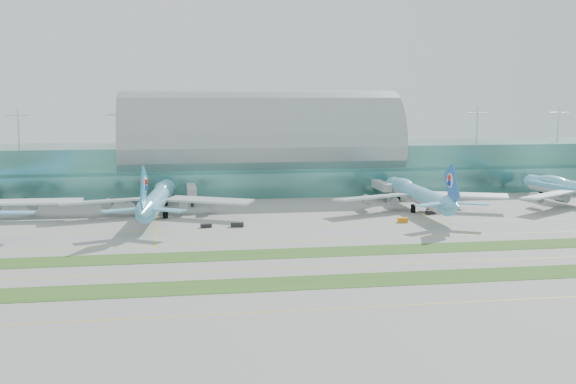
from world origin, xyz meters
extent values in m
plane|color=gray|center=(0.00, 0.00, 0.00)|extent=(700.00, 700.00, 0.00)
cube|color=#3D7A75|center=(0.00, 130.00, 10.00)|extent=(340.00, 42.00, 20.00)
cube|color=#3D7A75|center=(0.00, 106.00, 5.00)|extent=(340.00, 8.00, 10.00)
ellipsoid|color=#9EA5A8|center=(0.00, 130.00, 20.00)|extent=(340.00, 46.20, 16.17)
cylinder|color=white|center=(0.00, 130.00, 28.00)|extent=(0.80, 0.80, 16.00)
cube|color=#B2B7B7|center=(-31.00, 95.00, 5.50)|extent=(3.50, 22.00, 3.00)
cylinder|color=black|center=(-31.00, 85.00, 2.00)|extent=(1.00, 1.00, 4.00)
cube|color=#B2B7B7|center=(44.00, 95.00, 5.50)|extent=(3.50, 22.00, 3.00)
cylinder|color=black|center=(44.00, 85.00, 2.00)|extent=(1.00, 1.00, 4.00)
cube|color=#B2B7B7|center=(119.00, 95.00, 5.50)|extent=(3.50, 22.00, 3.00)
cylinder|color=black|center=(119.00, 85.00, 2.00)|extent=(1.00, 1.00, 4.00)
cube|color=#2D591E|center=(0.00, -28.00, 0.04)|extent=(420.00, 12.00, 0.08)
cube|color=#2D591E|center=(0.00, 2.00, 0.04)|extent=(420.00, 12.00, 0.08)
cube|color=yellow|center=(0.00, -48.00, 0.01)|extent=(420.00, 0.35, 0.01)
cube|color=yellow|center=(0.00, -14.00, 0.01)|extent=(420.00, 0.35, 0.01)
cube|color=yellow|center=(0.00, 18.00, 0.01)|extent=(420.00, 0.35, 0.01)
cube|color=yellow|center=(0.00, 40.00, 0.01)|extent=(420.00, 0.35, 0.01)
cube|color=silver|center=(-83.72, 68.24, 5.79)|extent=(30.78, 9.05, 1.24)
cylinder|color=gray|center=(-89.85, 71.90, 3.65)|extent=(5.11, 6.41, 3.45)
cylinder|color=#66BCE0|center=(-43.37, 66.59, 6.08)|extent=(12.62, 62.06, 6.17)
ellipsoid|color=#66BCE0|center=(-41.55, 83.79, 7.77)|extent=(7.80, 19.28, 4.40)
cone|color=#66BCE0|center=(-39.88, 99.67, 6.08)|extent=(6.66, 5.60, 6.17)
cone|color=#66BCE0|center=(-47.02, 31.93, 7.27)|extent=(6.77, 9.53, 5.87)
cube|color=silver|center=(-61.40, 66.49, 5.68)|extent=(30.79, 15.44, 1.22)
cylinder|color=gray|center=(-56.38, 71.37, 3.59)|extent=(3.94, 5.80, 3.39)
cube|color=silver|center=(-25.75, 62.73, 5.68)|extent=(29.90, 20.66, 1.22)
cylinder|color=gray|center=(-29.64, 68.55, 3.59)|extent=(3.94, 5.80, 3.39)
cube|color=#2C98C5|center=(-46.81, 33.91, 13.54)|extent=(1.97, 13.08, 14.36)
cylinder|color=white|center=(-46.71, 34.90, 15.04)|extent=(1.39, 4.85, 4.78)
cylinder|color=black|center=(-40.90, 89.93, 1.49)|extent=(1.79, 1.79, 2.99)
cylinder|color=black|center=(-46.75, 62.94, 1.49)|extent=(1.79, 1.79, 2.99)
cylinder|color=black|center=(-40.81, 62.32, 1.49)|extent=(1.79, 1.79, 2.99)
cylinder|color=#69BEE8|center=(48.67, 63.60, 5.91)|extent=(6.65, 60.18, 6.01)
ellipsoid|color=#69BEE8|center=(48.85, 80.43, 7.57)|extent=(5.90, 18.34, 4.28)
cone|color=#69BEE8|center=(49.02, 95.98, 5.91)|extent=(6.06, 4.91, 6.01)
cone|color=#69BEE8|center=(48.31, 29.67, 7.08)|extent=(5.80, 8.79, 5.71)
cube|color=silver|center=(31.20, 61.85, 5.53)|extent=(29.75, 17.41, 1.18)
cylinder|color=gray|center=(35.62, 67.04, 3.49)|extent=(3.35, 5.37, 3.30)
cube|color=silver|center=(66.11, 61.48, 5.53)|extent=(29.66, 17.92, 1.18)
cylinder|color=gray|center=(61.80, 66.76, 3.49)|extent=(3.35, 5.37, 3.30)
cube|color=blue|center=(48.33, 31.60, 13.19)|extent=(0.72, 12.75, 13.98)
cylinder|color=white|center=(48.34, 32.57, 14.64)|extent=(0.92, 4.66, 4.65)
cylinder|color=black|center=(48.92, 86.44, 1.45)|extent=(1.75, 1.75, 2.91)
cylinder|color=black|center=(45.72, 59.75, 1.45)|extent=(1.75, 1.75, 2.91)
cylinder|color=black|center=(51.54, 59.69, 1.45)|extent=(1.75, 1.75, 2.91)
ellipsoid|color=#68C3E5|center=(109.50, 78.98, 7.61)|extent=(9.26, 19.15, 4.31)
cone|color=#68C3E5|center=(106.41, 94.31, 5.95)|extent=(6.89, 5.97, 6.04)
cube|color=silver|center=(96.04, 57.01, 5.56)|extent=(28.45, 22.23, 1.19)
cylinder|color=gray|center=(99.30, 63.04, 3.51)|extent=(4.31, 5.91, 3.31)
cylinder|color=black|center=(108.31, 84.91, 1.46)|extent=(1.75, 1.75, 2.92)
cube|color=black|center=(-28.15, 42.79, 0.59)|extent=(3.62, 2.19, 1.19)
cube|color=black|center=(-18.39, 42.43, 0.72)|extent=(4.22, 2.34, 1.44)
cube|color=orange|center=(35.92, 41.80, 0.75)|extent=(3.40, 1.91, 1.50)
cube|color=black|center=(50.57, 55.32, 0.69)|extent=(3.69, 2.63, 1.39)
camera|label=1|loc=(-39.31, -181.35, 41.72)|focal=45.00mm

